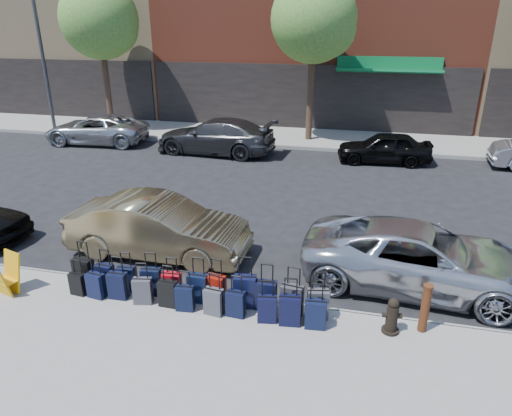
% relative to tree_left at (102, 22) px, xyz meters
% --- Properties ---
extents(ground, '(120.00, 120.00, 0.00)m').
position_rel_tree_left_xyz_m(ground, '(9.86, -9.50, -5.41)').
color(ground, black).
rests_on(ground, ground).
extents(sidewalk_near, '(60.00, 4.00, 0.15)m').
position_rel_tree_left_xyz_m(sidewalk_near, '(9.86, -16.00, -5.34)').
color(sidewalk_near, gray).
rests_on(sidewalk_near, ground).
extents(sidewalk_far, '(60.00, 4.00, 0.15)m').
position_rel_tree_left_xyz_m(sidewalk_far, '(9.86, 0.50, -5.34)').
color(sidewalk_far, gray).
rests_on(sidewalk_far, ground).
extents(curb_near, '(60.00, 0.08, 0.15)m').
position_rel_tree_left_xyz_m(curb_near, '(9.86, -13.98, -5.34)').
color(curb_near, gray).
rests_on(curb_near, ground).
extents(curb_far, '(60.00, 0.08, 0.15)m').
position_rel_tree_left_xyz_m(curb_far, '(9.86, -1.52, -5.34)').
color(curb_far, gray).
rests_on(curb_far, ground).
extents(tree_left, '(3.80, 3.80, 7.27)m').
position_rel_tree_left_xyz_m(tree_left, '(0.00, 0.00, 0.00)').
color(tree_left, black).
rests_on(tree_left, sidewalk_far).
extents(tree_center, '(3.80, 3.80, 7.27)m').
position_rel_tree_left_xyz_m(tree_center, '(10.50, 0.00, 0.00)').
color(tree_center, black).
rests_on(tree_center, sidewalk_far).
extents(streetlight, '(2.59, 0.18, 8.00)m').
position_rel_tree_left_xyz_m(streetlight, '(-2.94, -0.70, -0.75)').
color(streetlight, '#333338').
rests_on(streetlight, sidewalk_far).
extents(suitcase_front_0, '(0.44, 0.27, 1.02)m').
position_rel_tree_left_xyz_m(suitcase_front_0, '(7.35, -14.31, -4.94)').
color(suitcase_front_0, black).
rests_on(suitcase_front_0, sidewalk_near).
extents(suitcase_front_1, '(0.39, 0.23, 0.90)m').
position_rel_tree_left_xyz_m(suitcase_front_1, '(7.86, -14.32, -4.98)').
color(suitcase_front_1, black).
rests_on(suitcase_front_1, sidewalk_near).
extents(suitcase_front_2, '(0.38, 0.23, 0.87)m').
position_rel_tree_left_xyz_m(suitcase_front_2, '(8.32, -14.27, -4.99)').
color(suitcase_front_2, black).
rests_on(suitcase_front_2, sidewalk_near).
extents(suitcase_front_3, '(0.41, 0.26, 0.95)m').
position_rel_tree_left_xyz_m(suitcase_front_3, '(8.90, -14.30, -4.97)').
color(suitcase_front_3, black).
rests_on(suitcase_front_3, sidewalk_near).
extents(suitcase_front_4, '(0.38, 0.23, 0.90)m').
position_rel_tree_left_xyz_m(suitcase_front_4, '(9.37, -14.32, -4.98)').
color(suitcase_front_4, '#A90A14').
rests_on(suitcase_front_4, sidewalk_near).
extents(suitcase_front_5, '(0.40, 0.22, 0.97)m').
position_rel_tree_left_xyz_m(suitcase_front_5, '(9.93, -14.32, -4.96)').
color(suitcase_front_5, black).
rests_on(suitcase_front_5, sidewalk_near).
extents(suitcase_front_6, '(0.43, 0.29, 0.95)m').
position_rel_tree_left_xyz_m(suitcase_front_6, '(10.28, -14.27, -4.96)').
color(suitcase_front_6, maroon).
rests_on(suitcase_front_6, sidewalk_near).
extents(suitcase_front_7, '(0.47, 0.30, 1.07)m').
position_rel_tree_left_xyz_m(suitcase_front_7, '(10.89, -14.28, -4.93)').
color(suitcase_front_7, black).
rests_on(suitcase_front_7, sidewalk_near).
extents(suitcase_front_8, '(0.41, 0.23, 0.97)m').
position_rel_tree_left_xyz_m(suitcase_front_8, '(11.32, -14.27, -4.96)').
color(suitcase_front_8, black).
rests_on(suitcase_front_8, sidewalk_near).
extents(suitcase_front_9, '(0.45, 0.30, 1.01)m').
position_rel_tree_left_xyz_m(suitcase_front_9, '(11.84, -14.34, -4.95)').
color(suitcase_front_9, '#333337').
rests_on(suitcase_front_9, sidewalk_near).
extents(suitcase_front_10, '(0.44, 0.30, 0.96)m').
position_rel_tree_left_xyz_m(suitcase_front_10, '(12.34, -14.33, -4.96)').
color(suitcase_front_10, '#3C3D42').
rests_on(suitcase_front_10, sidewalk_near).
extents(suitcase_back_0, '(0.34, 0.22, 0.78)m').
position_rel_tree_left_xyz_m(suitcase_back_0, '(7.42, -14.65, -5.02)').
color(suitcase_back_0, black).
rests_on(suitcase_back_0, sidewalk_near).
extents(suitcase_back_1, '(0.39, 0.26, 0.86)m').
position_rel_tree_left_xyz_m(suitcase_back_1, '(7.84, -14.66, -4.99)').
color(suitcase_back_1, black).
rests_on(suitcase_back_1, sidewalk_near).
extents(suitcase_back_2, '(0.39, 0.23, 0.92)m').
position_rel_tree_left_xyz_m(suitcase_back_2, '(8.30, -14.58, -4.98)').
color(suitcase_back_2, black).
rests_on(suitcase_back_2, sidewalk_near).
extents(suitcase_back_3, '(0.40, 0.28, 0.88)m').
position_rel_tree_left_xyz_m(suitcase_back_3, '(8.87, -14.63, -4.99)').
color(suitcase_back_3, '#3B3B40').
rests_on(suitcase_back_3, sidewalk_near).
extents(suitcase_back_4, '(0.37, 0.23, 0.87)m').
position_rel_tree_left_xyz_m(suitcase_back_4, '(9.40, -14.61, -4.99)').
color(suitcase_back_4, black).
rests_on(suitcase_back_4, sidewalk_near).
extents(suitcase_back_5, '(0.37, 0.24, 0.84)m').
position_rel_tree_left_xyz_m(suitcase_back_5, '(9.78, -14.67, -5.00)').
color(suitcase_back_5, black).
rests_on(suitcase_back_5, sidewalk_near).
extents(suitcase_back_6, '(0.39, 0.26, 0.86)m').
position_rel_tree_left_xyz_m(suitcase_back_6, '(10.37, -14.66, -4.99)').
color(suitcase_back_6, '#404045').
rests_on(suitcase_back_6, sidewalk_near).
extents(suitcase_back_7, '(0.37, 0.23, 0.85)m').
position_rel_tree_left_xyz_m(suitcase_back_7, '(10.80, -14.63, -5.00)').
color(suitcase_back_7, black).
rests_on(suitcase_back_7, sidewalk_near).
extents(suitcase_back_8, '(0.39, 0.26, 0.85)m').
position_rel_tree_left_xyz_m(suitcase_back_8, '(11.43, -14.66, -5.00)').
color(suitcase_back_8, black).
rests_on(suitcase_back_8, sidewalk_near).
extents(suitcase_back_9, '(0.42, 0.28, 0.95)m').
position_rel_tree_left_xyz_m(suitcase_back_9, '(11.86, -14.65, -4.97)').
color(suitcase_back_9, black).
rests_on(suitcase_back_9, sidewalk_near).
extents(suitcase_back_10, '(0.40, 0.25, 0.90)m').
position_rel_tree_left_xyz_m(suitcase_back_10, '(12.33, -14.64, -4.98)').
color(suitcase_back_10, black).
rests_on(suitcase_back_10, sidewalk_near).
extents(fire_hydrant, '(0.36, 0.32, 0.71)m').
position_rel_tree_left_xyz_m(fire_hydrant, '(13.69, -14.46, -4.94)').
color(fire_hydrant, black).
rests_on(fire_hydrant, sidewalk_near).
extents(bollard, '(0.18, 0.18, 0.96)m').
position_rel_tree_left_xyz_m(bollard, '(14.26, -14.29, -4.77)').
color(bollard, '#38190C').
rests_on(bollard, sidewalk_near).
extents(display_rack, '(0.62, 0.65, 0.87)m').
position_rel_tree_left_xyz_m(display_rack, '(5.96, -14.97, -4.83)').
color(display_rack, '#E1A00C').
rests_on(display_rack, sidewalk_near).
extents(car_near_1, '(4.49, 1.64, 1.47)m').
position_rel_tree_left_xyz_m(car_near_1, '(8.20, -12.37, -4.68)').
color(car_near_1, '#918058').
rests_on(car_near_1, ground).
extents(car_near_2, '(5.17, 2.74, 1.39)m').
position_rel_tree_left_xyz_m(car_near_2, '(14.32, -12.42, -4.72)').
color(car_near_2, silver).
rests_on(car_near_2, ground).
extents(car_far_0, '(4.99, 2.59, 1.34)m').
position_rel_tree_left_xyz_m(car_far_0, '(0.54, -2.55, -4.74)').
color(car_far_0, '#B7BABE').
rests_on(car_far_0, ground).
extents(car_far_1, '(5.39, 2.50, 1.52)m').
position_rel_tree_left_xyz_m(car_far_1, '(6.61, -2.96, -4.65)').
color(car_far_1, '#323335').
rests_on(car_far_1, ground).
extents(car_far_2, '(3.84, 1.74, 1.28)m').
position_rel_tree_left_xyz_m(car_far_2, '(13.81, -2.78, -4.77)').
color(car_far_2, black).
rests_on(car_far_2, ground).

